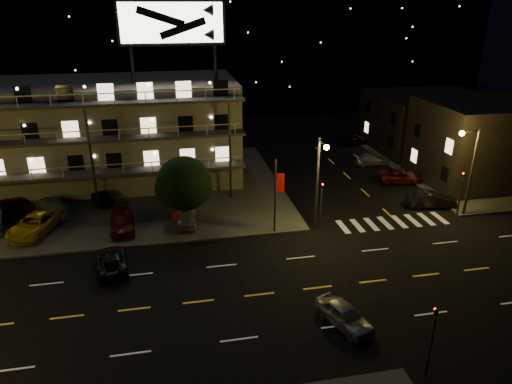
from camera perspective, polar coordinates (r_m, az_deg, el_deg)
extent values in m
plane|color=black|center=(30.45, -3.37, -13.10)|extent=(140.00, 140.00, 0.00)
cube|color=#3A3A37|center=(49.16, -23.18, -0.39)|extent=(44.00, 24.00, 0.15)
cube|color=#3A3A37|center=(58.23, 24.17, 2.89)|extent=(16.00, 24.00, 0.15)
cube|color=gray|center=(50.67, -18.79, 6.82)|extent=(28.00, 12.00, 10.00)
cube|color=gray|center=(49.61, -19.55, 12.65)|extent=(28.00, 12.00, 0.50)
cube|color=#3A3A37|center=(44.68, -19.45, 2.19)|extent=(28.00, 1.80, 0.25)
cube|color=#3A3A37|center=(43.73, -19.99, 6.12)|extent=(28.00, 1.80, 0.25)
cube|color=#3A3A37|center=(43.01, -20.56, 10.20)|extent=(28.00, 1.80, 0.25)
cylinder|color=black|center=(46.97, -15.20, 15.12)|extent=(0.36, 0.36, 3.50)
cylinder|color=black|center=(47.15, -5.11, 15.81)|extent=(0.36, 0.36, 3.50)
cube|color=black|center=(46.60, -10.49, 20.10)|extent=(10.20, 0.50, 4.20)
cube|color=#E6E7C5|center=(46.30, -10.48, 20.09)|extent=(9.60, 0.06, 3.60)
cube|color=black|center=(54.04, 27.21, 5.61)|extent=(14.00, 10.00, 8.50)
cube|color=black|center=(63.70, 20.68, 8.23)|extent=(14.00, 12.00, 7.00)
cube|color=black|center=(94.78, -9.82, 18.81)|extent=(120.00, 20.00, 24.00)
cylinder|color=#2D2D30|center=(37.44, 7.66, 0.84)|extent=(0.20, 0.20, 8.00)
cylinder|color=#2D2D30|center=(35.50, 8.38, 6.08)|extent=(0.12, 1.80, 0.12)
sphere|color=gold|center=(34.80, 8.80, 5.55)|extent=(0.44, 0.44, 0.44)
cylinder|color=#2D2D30|center=(43.84, 25.30, 2.08)|extent=(0.20, 0.20, 8.00)
cylinder|color=#2D2D30|center=(42.33, 25.27, 6.84)|extent=(1.80, 0.12, 0.12)
sphere|color=gold|center=(41.89, 24.35, 6.70)|extent=(0.44, 0.44, 0.44)
cylinder|color=#2D2D30|center=(38.63, 8.10, -2.03)|extent=(0.14, 0.14, 3.60)
imported|color=black|center=(37.74, 8.29, 1.15)|extent=(0.20, 0.16, 1.00)
sphere|color=#FF0C0C|center=(37.67, 8.34, 0.94)|extent=(0.14, 0.14, 0.14)
cylinder|color=#2D2D30|center=(25.64, 20.94, -17.65)|extent=(0.14, 0.14, 3.60)
imported|color=black|center=(24.28, 21.70, -13.46)|extent=(0.20, 0.16, 1.00)
sphere|color=#FF0C0C|center=(24.41, 21.52, -13.50)|extent=(0.14, 0.14, 0.14)
cylinder|color=#2D2D30|center=(44.44, 24.17, -0.52)|extent=(0.14, 0.14, 3.60)
imported|color=black|center=(43.67, 24.64, 2.26)|extent=(0.16, 0.20, 1.00)
sphere|color=#FF0C0C|center=(43.63, 24.49, 2.13)|extent=(0.14, 0.14, 0.14)
cylinder|color=#2D2D30|center=(36.91, 2.38, -0.64)|extent=(0.16, 0.16, 6.40)
cube|color=red|center=(36.56, 3.10, 1.15)|extent=(0.60, 0.04, 1.60)
cylinder|color=#2D2D30|center=(37.10, -9.89, -4.44)|extent=(0.08, 0.08, 2.20)
cylinder|color=red|center=(36.59, -10.00, -3.00)|extent=(0.91, 0.04, 0.91)
cylinder|color=black|center=(39.37, -8.74, -2.52)|extent=(0.44, 0.44, 2.12)
sphere|color=black|center=(38.33, -8.97, 1.07)|extent=(4.60, 4.60, 4.60)
sphere|color=black|center=(38.84, -10.51, 0.41)|extent=(2.83, 2.83, 2.83)
sphere|color=black|center=(38.17, -7.46, 0.49)|extent=(2.65, 2.65, 2.65)
imported|color=gold|center=(41.71, -25.87, -3.62)|extent=(4.29, 6.09, 1.54)
imported|color=#4F120B|center=(39.74, -16.41, -3.56)|extent=(2.37, 4.96, 1.39)
imported|color=gray|center=(39.50, -8.72, -3.01)|extent=(1.84, 4.18, 1.40)
imported|color=black|center=(46.36, -28.46, -1.69)|extent=(3.68, 5.40, 1.37)
imported|color=gray|center=(44.64, -24.21, -1.66)|extent=(4.08, 5.74, 1.54)
imported|color=black|center=(45.39, -18.65, -0.58)|extent=(2.92, 4.14, 1.31)
imported|color=#4F120B|center=(43.49, -9.09, -0.65)|extent=(2.01, 4.06, 1.28)
imported|color=black|center=(45.57, 21.07, -0.92)|extent=(4.70, 2.42, 1.48)
imported|color=#4F120B|center=(50.92, 17.70, 1.90)|extent=(5.18, 3.03, 1.36)
imported|color=gray|center=(55.72, 14.19, 3.98)|extent=(4.27, 1.86, 1.22)
imported|color=black|center=(63.25, 12.09, 6.51)|extent=(4.48, 1.83, 1.52)
imported|color=gray|center=(28.38, 10.97, -14.85)|extent=(2.93, 4.33, 1.37)
imported|color=black|center=(34.64, -17.62, -8.18)|extent=(2.76, 4.90, 1.29)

